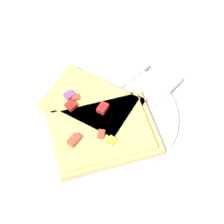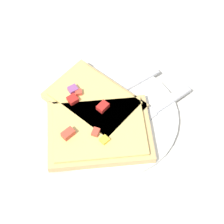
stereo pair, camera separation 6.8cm
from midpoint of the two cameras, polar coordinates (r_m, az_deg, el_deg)
name	(u,v)px [view 2 (the right image)]	position (r m, az deg, el deg)	size (l,w,h in m)	color
ground_plane	(112,118)	(0.70, 2.78, -1.20)	(4.00, 4.00, 0.00)	beige
plate	(112,117)	(0.69, 2.80, -0.94)	(0.25, 0.25, 0.01)	white
fork	(113,97)	(0.71, 2.88, 2.05)	(0.19, 0.11, 0.01)	#B7B7BC
knife	(150,113)	(0.69, 8.67, -0.40)	(0.22, 0.10, 0.01)	#B7B7BC
pizza_slice_main	(99,131)	(0.66, 0.98, -3.10)	(0.21, 0.23, 0.03)	tan
pizza_slice_corner	(94,100)	(0.69, 0.02, 1.56)	(0.14, 0.19, 0.03)	tan
crumb_scatter	(87,96)	(0.71, -1.12, 2.22)	(0.01, 0.10, 0.01)	tan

